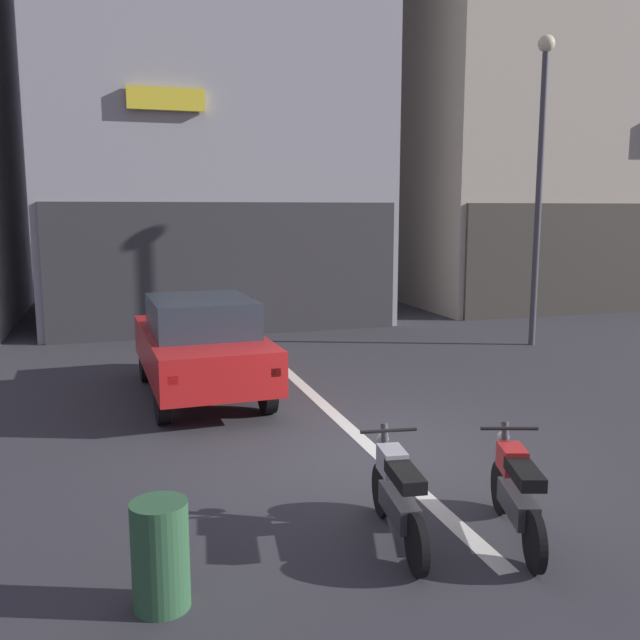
% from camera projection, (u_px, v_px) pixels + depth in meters
% --- Properties ---
extents(ground_plane, '(120.00, 120.00, 0.00)m').
position_uv_depth(ground_plane, '(377.00, 454.00, 8.61)').
color(ground_plane, '#333338').
extents(lane_centre_line, '(0.20, 18.00, 0.01)m').
position_uv_depth(lane_centre_line, '(271.00, 357.00, 14.28)').
color(lane_centre_line, silver).
rests_on(lane_centre_line, ground).
extents(car_red_crossing_near, '(1.92, 4.17, 1.64)m').
position_uv_depth(car_red_crossing_near, '(201.00, 343.00, 11.12)').
color(car_red_crossing_near, black).
rests_on(car_red_crossing_near, ground).
extents(street_lamp, '(0.36, 0.36, 6.68)m').
position_uv_depth(street_lamp, '(541.00, 161.00, 14.92)').
color(street_lamp, '#47474C').
rests_on(street_lamp, ground).
extents(motorcycle_silver_row_leftmost, '(0.55, 1.67, 0.98)m').
position_uv_depth(motorcycle_silver_row_leftmost, '(397.00, 494.00, 6.28)').
color(motorcycle_silver_row_leftmost, black).
rests_on(motorcycle_silver_row_leftmost, ground).
extents(motorcycle_red_row_left_mid, '(0.65, 1.61, 0.98)m').
position_uv_depth(motorcycle_red_row_left_mid, '(516.00, 491.00, 6.33)').
color(motorcycle_red_row_left_mid, black).
rests_on(motorcycle_red_row_left_mid, ground).
extents(trash_bin, '(0.44, 0.44, 0.85)m').
position_uv_depth(trash_bin, '(160.00, 555.00, 5.23)').
color(trash_bin, '#2D5938').
rests_on(trash_bin, ground).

